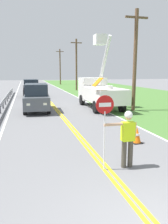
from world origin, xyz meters
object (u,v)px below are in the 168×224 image
object	(u,v)px
traffic_cone_lead	(137,135)
flagger_worker	(127,135)
oncoming_suv_second	(31,88)
utility_bucket_truck	(99,91)
utility_pole_near	(135,59)
utility_pole_far	(60,66)
stop_sign_paddle	(105,116)
utility_pole_mid	(76,64)
oncoming_suv_nearest	(36,97)

from	to	relation	value
traffic_cone_lead	flagger_worker	bearing A→B (deg)	-125.06
flagger_worker	oncoming_suv_second	xyz separation A→B (m)	(-2.37, 21.59, 0.01)
utility_bucket_truck	traffic_cone_lead	world-z (taller)	utility_bucket_truck
flagger_worker	traffic_cone_lead	world-z (taller)	flagger_worker
utility_pole_near	traffic_cone_lead	world-z (taller)	utility_pole_near
flagger_worker	utility_pole_far	world-z (taller)	utility_pole_far
utility_pole_far	stop_sign_paddle	bearing A→B (deg)	-97.15
utility_bucket_truck	utility_pole_far	world-z (taller)	utility_pole_far
utility_bucket_truck	flagger_worker	bearing A→B (deg)	-104.21
utility_bucket_truck	stop_sign_paddle	bearing A→B (deg)	-107.69
flagger_worker	stop_sign_paddle	size ratio (longest dim) A/B	0.78
oncoming_suv_second	flagger_worker	bearing A→B (deg)	-83.72
flagger_worker	utility_pole_mid	world-z (taller)	utility_pole_mid
utility_pole_near	utility_pole_mid	xyz separation A→B (m)	(-0.02, 19.95, 0.29)
oncoming_suv_nearest	oncoming_suv_second	size ratio (longest dim) A/B	1.01
utility_pole_near	utility_pole_mid	distance (m)	19.95
stop_sign_paddle	utility_pole_mid	world-z (taller)	utility_pole_mid
flagger_worker	utility_pole_far	xyz separation A→B (m)	(5.12, 46.91, 3.24)
utility_pole_mid	utility_pole_far	xyz separation A→B (m)	(0.02, 17.37, 0.05)
oncoming_suv_nearest	stop_sign_paddle	bearing A→B (deg)	-82.61
flagger_worker	oncoming_suv_second	size ratio (longest dim) A/B	0.39
utility_pole_mid	utility_pole_far	world-z (taller)	utility_pole_far
utility_bucket_truck	utility_pole_mid	xyz separation A→B (m)	(2.13, 17.83, 2.81)
oncoming_suv_nearest	traffic_cone_lead	bearing A→B (deg)	-67.85
utility_bucket_truck	traffic_cone_lead	distance (m)	9.76
utility_bucket_truck	traffic_cone_lead	bearing A→B (deg)	-98.76
utility_pole_near	utility_pole_far	size ratio (longest dim) A/B	0.92
utility_pole_mid	traffic_cone_lead	xyz separation A→B (m)	(-3.61, -27.41, -3.90)
utility_pole_far	oncoming_suv_nearest	bearing A→B (deg)	-101.64
utility_pole_near	utility_pole_far	bearing A→B (deg)	90.00
utility_bucket_truck	oncoming_suv_second	world-z (taller)	utility_bucket_truck
utility_bucket_truck	oncoming_suv_second	distance (m)	11.24
flagger_worker	utility_pole_far	size ratio (longest dim) A/B	0.22
stop_sign_paddle	oncoming_suv_nearest	xyz separation A→B (m)	(-1.46, 11.26, -0.65)
stop_sign_paddle	oncoming_suv_nearest	distance (m)	11.37
stop_sign_paddle	traffic_cone_lead	size ratio (longest dim) A/B	3.33
oncoming_suv_nearest	flagger_worker	bearing A→B (deg)	-78.79
flagger_worker	oncoming_suv_second	distance (m)	21.72
flagger_worker	oncoming_suv_nearest	world-z (taller)	oncoming_suv_nearest
utility_bucket_truck	utility_pole_near	size ratio (longest dim) A/B	0.91
flagger_worker	utility_pole_far	bearing A→B (deg)	83.78
utility_pole_mid	traffic_cone_lead	world-z (taller)	utility_pole_mid
flagger_worker	oncoming_suv_nearest	bearing A→B (deg)	101.21
flagger_worker	utility_bucket_truck	xyz separation A→B (m)	(2.97, 11.71, 0.38)
oncoming_suv_nearest	traffic_cone_lead	distance (m)	9.89
oncoming_suv_nearest	utility_pole_mid	world-z (taller)	utility_pole_mid
utility_pole_near	traffic_cone_lead	distance (m)	9.05
utility_bucket_truck	oncoming_suv_nearest	bearing A→B (deg)	-175.07
flagger_worker	utility_bucket_truck	world-z (taller)	utility_bucket_truck
utility_pole_far	traffic_cone_lead	world-z (taller)	utility_pole_far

